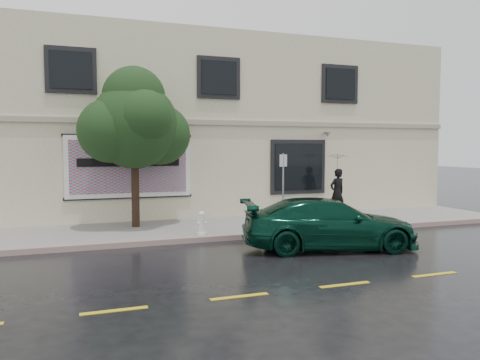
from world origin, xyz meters
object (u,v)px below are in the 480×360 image
object	(u,v)px
fire_hydrant	(202,223)
street_tree	(134,126)
pedestrian	(337,192)
car	(329,224)

from	to	relation	value
fire_hydrant	street_tree	bearing A→B (deg)	139.79
pedestrian	street_tree	distance (m)	7.73
car	street_tree	bearing A→B (deg)	59.49
pedestrian	fire_hydrant	world-z (taller)	pedestrian
pedestrian	car	bearing A→B (deg)	45.51
car	pedestrian	size ratio (longest dim) A/B	2.63
street_tree	fire_hydrant	world-z (taller)	street_tree
car	pedestrian	distance (m)	5.13
fire_hydrant	car	bearing A→B (deg)	-26.88
car	street_tree	size ratio (longest dim) A/B	1.00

